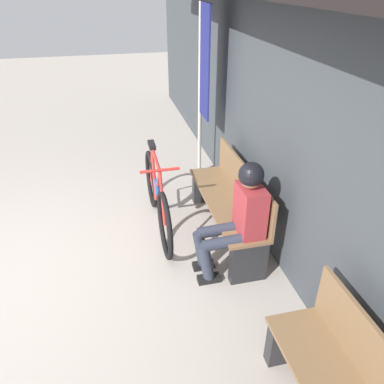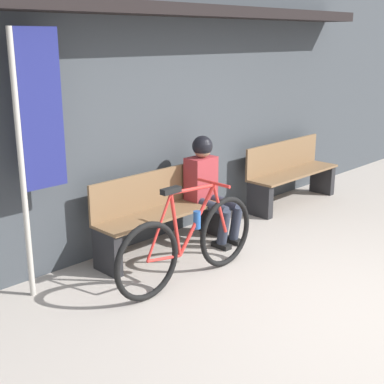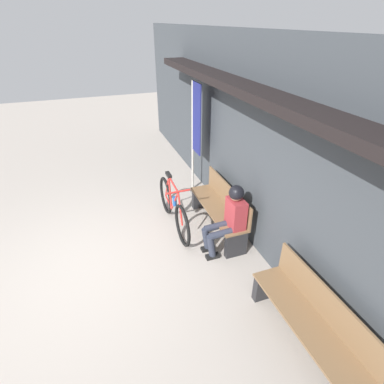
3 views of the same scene
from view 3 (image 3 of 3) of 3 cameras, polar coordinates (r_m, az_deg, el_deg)
name	(u,v)px [view 3 (image 3 of 3)]	position (r m, az deg, el deg)	size (l,w,h in m)	color
ground_plane	(97,267)	(4.96, -17.65, -13.51)	(24.00, 24.00, 0.00)	#ADA399
storefront_wall	(255,145)	(4.66, 11.87, 8.81)	(12.00, 0.56, 3.20)	#3D4247
park_bench_near	(220,209)	(5.31, 5.30, -3.23)	(1.62, 0.42, 0.86)	brown
bicycle	(173,208)	(5.35, -3.58, -3.03)	(1.75, 0.40, 0.97)	black
person_seated	(230,215)	(4.66, 7.19, -4.43)	(0.34, 0.63, 1.18)	#2D3342
park_bench_far	(309,321)	(3.84, 21.44, -21.95)	(1.60, 0.42, 0.86)	brown
banner_pole	(195,127)	(6.01, 0.63, 12.33)	(0.45, 0.05, 2.32)	#B7B2A8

